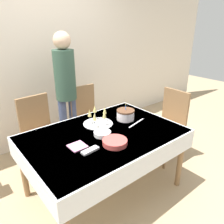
% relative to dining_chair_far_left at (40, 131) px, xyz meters
% --- Properties ---
extents(ground_plane, '(12.00, 12.00, 0.00)m').
position_rel_dining_chair_far_left_xyz_m(ground_plane, '(0.36, -0.87, -0.54)').
color(ground_plane, tan).
extents(wall_back, '(8.00, 0.05, 2.70)m').
position_rel_dining_chair_far_left_xyz_m(wall_back, '(0.36, 0.69, 0.81)').
color(wall_back, silver).
rests_on(wall_back, ground_plane).
extents(dining_table, '(1.61, 1.11, 0.74)m').
position_rel_dining_chair_far_left_xyz_m(dining_table, '(0.36, -0.87, 0.10)').
color(dining_table, white).
rests_on(dining_table, ground_plane).
extents(dining_chair_far_left, '(0.44, 0.44, 0.97)m').
position_rel_dining_chair_far_left_xyz_m(dining_chair_far_left, '(0.00, 0.00, 0.00)').
color(dining_chair_far_left, olive).
rests_on(dining_chair_far_left, ground_plane).
extents(dining_chair_far_right, '(0.42, 0.42, 0.97)m').
position_rel_dining_chair_far_left_xyz_m(dining_chair_far_right, '(0.71, 0.00, 0.00)').
color(dining_chair_far_right, olive).
rests_on(dining_chair_far_right, ground_plane).
extents(dining_chair_right_end, '(0.43, 0.43, 0.97)m').
position_rel_dining_chair_far_left_xyz_m(dining_chair_right_end, '(1.48, -0.87, 0.00)').
color(dining_chair_right_end, olive).
rests_on(dining_chair_right_end, ground_plane).
extents(birthday_cake, '(0.21, 0.21, 0.19)m').
position_rel_dining_chair_far_left_xyz_m(birthday_cake, '(0.77, -0.75, 0.26)').
color(birthday_cake, white).
rests_on(birthday_cake, dining_table).
extents(champagne_tray, '(0.33, 0.33, 0.18)m').
position_rel_dining_chair_far_left_xyz_m(champagne_tray, '(0.45, -0.64, 0.28)').
color(champagne_tray, silver).
rests_on(champagne_tray, dining_table).
extents(plate_stack_main, '(0.24, 0.24, 0.05)m').
position_rel_dining_chair_far_left_xyz_m(plate_stack_main, '(0.31, -1.11, 0.23)').
color(plate_stack_main, '#CC4C47').
rests_on(plate_stack_main, dining_table).
extents(plate_stack_dessert, '(0.18, 0.18, 0.04)m').
position_rel_dining_chair_far_left_xyz_m(plate_stack_dessert, '(0.32, -0.90, 0.22)').
color(plate_stack_dessert, white).
rests_on(plate_stack_dessert, dining_table).
extents(cake_knife, '(0.30, 0.09, 0.00)m').
position_rel_dining_chair_far_left_xyz_m(cake_knife, '(0.80, -0.91, 0.20)').
color(cake_knife, silver).
rests_on(cake_knife, dining_table).
extents(fork_pile, '(0.17, 0.08, 0.02)m').
position_rel_dining_chair_far_left_xyz_m(fork_pile, '(0.06, -1.06, 0.21)').
color(fork_pile, silver).
rests_on(fork_pile, dining_table).
extents(napkin_pile, '(0.15, 0.15, 0.01)m').
position_rel_dining_chair_far_left_xyz_m(napkin_pile, '(0.01, -0.93, 0.21)').
color(napkin_pile, pink).
rests_on(napkin_pile, dining_table).
extents(person_standing, '(0.28, 0.28, 1.71)m').
position_rel_dining_chair_far_left_xyz_m(person_standing, '(0.48, 0.13, 0.50)').
color(person_standing, '#3F4C72').
rests_on(person_standing, ground_plane).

